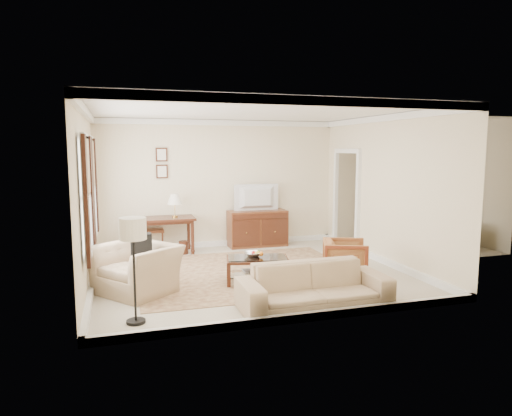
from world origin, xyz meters
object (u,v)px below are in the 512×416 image
writing_desk (160,223)px  club_armchair (137,261)px  sideboard (257,228)px  coffee_table (257,263)px  sofa (314,279)px  striped_armchair (345,257)px  tv (258,189)px

writing_desk → club_armchair: size_ratio=1.24×
sideboard → club_armchair: club_armchair is taller
coffee_table → sofa: (0.40, -1.43, 0.09)m
sideboard → striped_armchair: (0.68, -2.99, -0.04)m
tv → coffee_table: (-0.86, -2.78, -1.00)m
coffee_table → sideboard: bearing=72.9°
striped_armchair → sofa: bearing=160.2°
writing_desk → sofa: size_ratio=0.67×
coffee_table → sofa: 1.48m
tv → striped_armchair: bearing=102.9°
striped_armchair → club_armchair: (-3.50, 0.23, 0.13)m
writing_desk → tv: 2.32m
sideboard → tv: bearing=-90.0°
club_armchair → sofa: club_armchair is taller
striped_armchair → coffee_table: bearing=105.6°
sideboard → coffee_table: 2.93m
club_armchair → tv: bearing=95.6°
sofa → coffee_table: bearing=105.9°
club_armchair → sofa: 2.78m
sideboard → club_armchair: bearing=-135.6°
sideboard → tv: 0.92m
tv → sofa: 4.33m
striped_armchair → tv: bearing=35.7°
writing_desk → striped_armchair: writing_desk is taller
tv → sofa: size_ratio=0.47×
sideboard → tv: (0.00, -0.02, 0.92)m
club_armchair → writing_desk: bearing=128.4°
tv → writing_desk: bearing=3.9°
writing_desk → tv: tv is taller
sideboard → sofa: (-0.45, -4.23, 0.00)m
writing_desk → sideboard: sideboard is taller
writing_desk → sideboard: 2.24m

